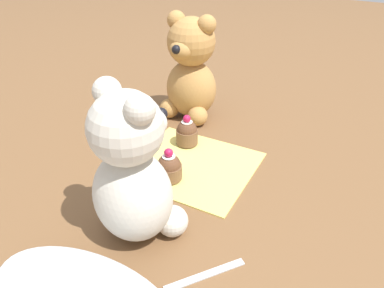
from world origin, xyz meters
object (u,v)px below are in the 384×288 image
(teddy_bear_tan, at_px, (191,70))
(cupcake_near_tan_bear, at_px, (187,133))
(teaspoon, at_px, (205,275))
(cupcake_near_cream_bear, at_px, (169,167))
(teddy_bear_cream, at_px, (133,172))

(teddy_bear_tan, xyz_separation_m, cupcake_near_tan_bear, (-0.06, 0.14, -0.09))
(teaspoon, bearing_deg, teddy_bear_tan, -111.00)
(cupcake_near_cream_bear, distance_m, cupcake_near_tan_bear, 0.14)
(cupcake_near_cream_bear, bearing_deg, cupcake_near_tan_bear, -76.40)
(cupcake_near_cream_bear, xyz_separation_m, teaspoon, (-0.17, 0.18, -0.03))
(teddy_bear_cream, bearing_deg, teaspoon, -173.16)
(teddy_bear_tan, distance_m, cupcake_near_tan_bear, 0.18)
(cupcake_near_tan_bear, bearing_deg, teddy_bear_cream, 101.63)
(cupcake_near_cream_bear, relative_size, cupcake_near_tan_bear, 0.95)
(teddy_bear_tan, bearing_deg, cupcake_near_cream_bear, -68.00)
(cupcake_near_cream_bear, distance_m, teaspoon, 0.25)
(cupcake_near_tan_bear, relative_size, teaspoon, 0.55)
(teddy_bear_cream, height_order, teaspoon, teddy_bear_cream)
(teddy_bear_tan, relative_size, teaspoon, 2.03)
(cupcake_near_tan_bear, height_order, teaspoon, cupcake_near_tan_bear)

